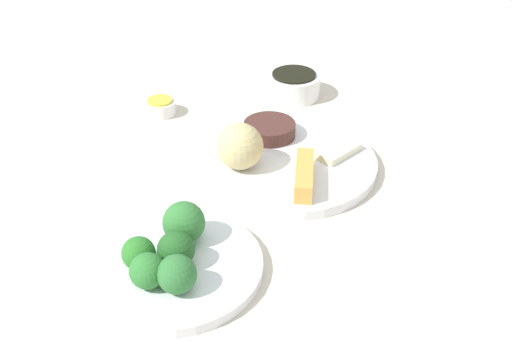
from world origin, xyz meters
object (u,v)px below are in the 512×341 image
(sauce_ramekin_hot_mustard, at_px, (160,108))
(main_plate, at_px, (286,163))
(soy_sauce_bowl, at_px, (294,86))
(broccoli_plate, at_px, (171,266))

(sauce_ramekin_hot_mustard, bearing_deg, main_plate, 19.22)
(main_plate, bearing_deg, sauce_ramekin_hot_mustard, -160.78)
(soy_sauce_bowl, height_order, sauce_ramekin_hot_mustard, soy_sauce_bowl)
(broccoli_plate, xyz_separation_m, sauce_ramekin_hot_mustard, (-0.39, 0.16, 0.01))
(broccoli_plate, bearing_deg, sauce_ramekin_hot_mustard, 157.14)
(main_plate, distance_m, soy_sauce_bowl, 0.25)
(main_plate, relative_size, sauce_ramekin_hot_mustard, 5.31)
(main_plate, xyz_separation_m, soy_sauce_bowl, (-0.20, 0.15, 0.01))
(main_plate, height_order, broccoli_plate, main_plate)
(main_plate, bearing_deg, broccoli_plate, -63.55)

